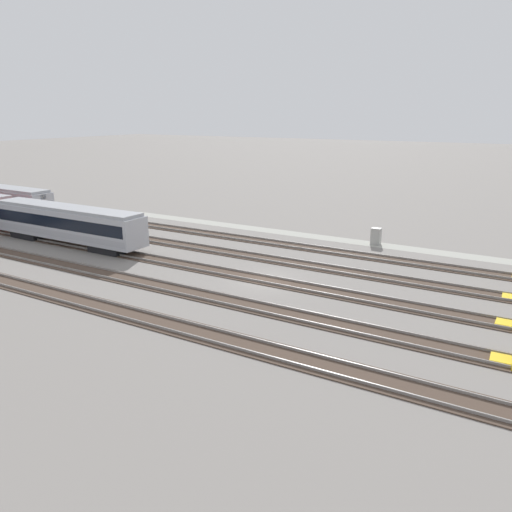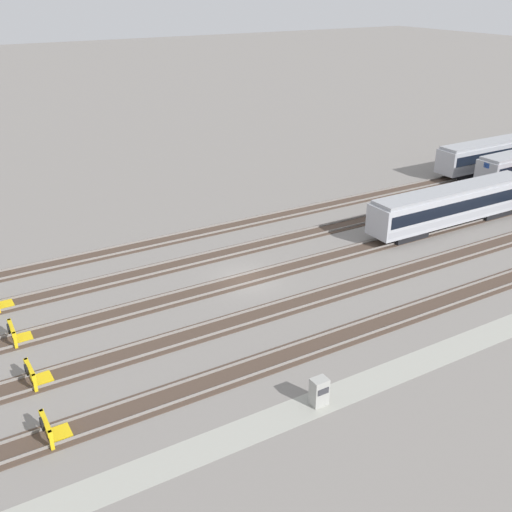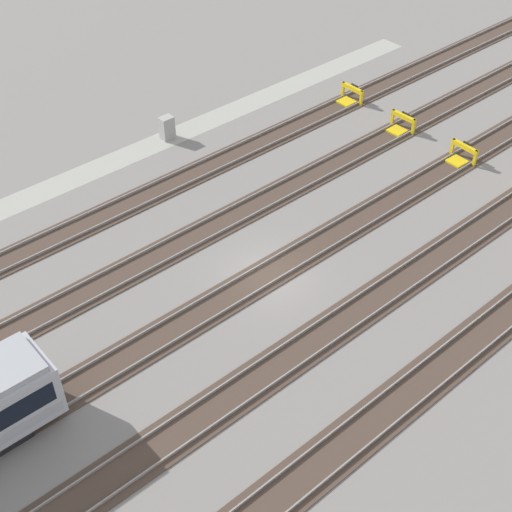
{
  "view_description": "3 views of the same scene",
  "coord_description": "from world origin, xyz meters",
  "px_view_note": "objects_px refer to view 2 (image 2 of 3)",
  "views": [
    {
      "loc": [
        -17.36,
        31.19,
        12.17
      ],
      "look_at": [
        0.8,
        0.0,
        1.8
      ],
      "focal_mm": 35.0,
      "sensor_mm": 36.0,
      "label": 1
    },
    {
      "loc": [
        -20.01,
        -35.41,
        20.84
      ],
      "look_at": [
        0.8,
        0.0,
        1.8
      ],
      "focal_mm": 42.0,
      "sensor_mm": 36.0,
      "label": 2
    },
    {
      "loc": [
        18.75,
        20.88,
        25.97
      ],
      "look_at": [
        0.8,
        0.0,
        1.8
      ],
      "focal_mm": 50.0,
      "sensor_mm": 36.0,
      "label": 3
    }
  ],
  "objects_px": {
    "subway_car_front_row_rightmost": "(498,153)",
    "bumper_stop_nearest_track": "(52,429)",
    "subway_car_front_row_leftmost": "(452,205)",
    "electrical_cabinet": "(319,392)",
    "bumper_stop_near_inner_track": "(36,375)",
    "bumper_stop_middle_track": "(17,334)"
  },
  "relations": [
    {
      "from": "bumper_stop_near_inner_track",
      "to": "electrical_cabinet",
      "type": "distance_m",
      "value": 15.99
    },
    {
      "from": "subway_car_front_row_leftmost",
      "to": "subway_car_front_row_rightmost",
      "type": "bearing_deg",
      "value": 28.47
    },
    {
      "from": "subway_car_front_row_leftmost",
      "to": "bumper_stop_middle_track",
      "type": "height_order",
      "value": "subway_car_front_row_leftmost"
    },
    {
      "from": "bumper_stop_nearest_track",
      "to": "bumper_stop_middle_track",
      "type": "distance_m",
      "value": 10.12
    },
    {
      "from": "bumper_stop_near_inner_track",
      "to": "electrical_cabinet",
      "type": "xyz_separation_m",
      "value": [
        12.72,
        -9.69,
        0.29
      ]
    },
    {
      "from": "subway_car_front_row_rightmost",
      "to": "bumper_stop_middle_track",
      "type": "distance_m",
      "value": 57.93
    },
    {
      "from": "bumper_stop_middle_track",
      "to": "bumper_stop_near_inner_track",
      "type": "bearing_deg",
      "value": -89.22
    },
    {
      "from": "bumper_stop_nearest_track",
      "to": "bumper_stop_near_inner_track",
      "type": "bearing_deg",
      "value": 86.94
    },
    {
      "from": "subway_car_front_row_rightmost",
      "to": "subway_car_front_row_leftmost",
      "type": "bearing_deg",
      "value": -151.53
    },
    {
      "from": "subway_car_front_row_rightmost",
      "to": "bumper_stop_near_inner_track",
      "type": "bearing_deg",
      "value": -165.07
    },
    {
      "from": "subway_car_front_row_rightmost",
      "to": "bumper_stop_nearest_track",
      "type": "bearing_deg",
      "value": -160.51
    },
    {
      "from": "subway_car_front_row_leftmost",
      "to": "bumper_stop_nearest_track",
      "type": "relative_size",
      "value": 9.0
    },
    {
      "from": "bumper_stop_nearest_track",
      "to": "electrical_cabinet",
      "type": "distance_m",
      "value": 13.79
    },
    {
      "from": "subway_car_front_row_leftmost",
      "to": "bumper_stop_near_inner_track",
      "type": "xyz_separation_m",
      "value": [
        -38.34,
        -5.09,
        -1.53
      ]
    },
    {
      "from": "subway_car_front_row_leftmost",
      "to": "electrical_cabinet",
      "type": "xyz_separation_m",
      "value": [
        -25.62,
        -14.77,
        -1.24
      ]
    },
    {
      "from": "subway_car_front_row_leftmost",
      "to": "bumper_stop_near_inner_track",
      "type": "distance_m",
      "value": 38.7
    },
    {
      "from": "bumper_stop_nearest_track",
      "to": "bumper_stop_near_inner_track",
      "type": "relative_size",
      "value": 1.0
    },
    {
      "from": "subway_car_front_row_rightmost",
      "to": "bumper_stop_nearest_track",
      "type": "distance_m",
      "value": 60.71
    },
    {
      "from": "subway_car_front_row_leftmost",
      "to": "subway_car_front_row_rightmost",
      "type": "xyz_separation_m",
      "value": [
        18.61,
        10.09,
        0.0
      ]
    },
    {
      "from": "electrical_cabinet",
      "to": "bumper_stop_near_inner_track",
      "type": "bearing_deg",
      "value": 142.71
    },
    {
      "from": "bumper_stop_nearest_track",
      "to": "bumper_stop_middle_track",
      "type": "relative_size",
      "value": 1.0
    },
    {
      "from": "bumper_stop_near_inner_track",
      "to": "bumper_stop_nearest_track",
      "type": "bearing_deg",
      "value": -93.06
    }
  ]
}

